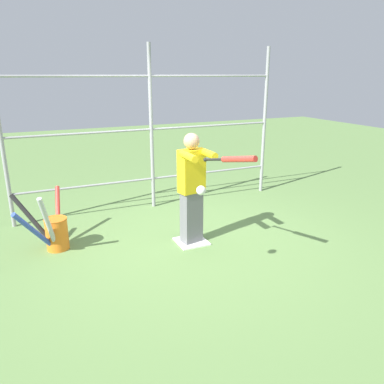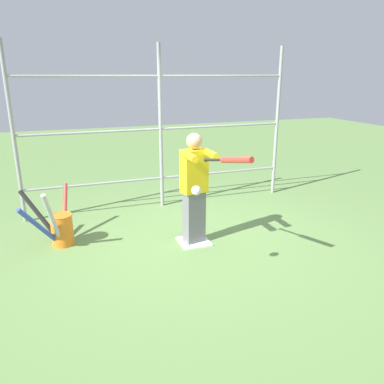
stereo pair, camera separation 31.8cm
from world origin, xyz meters
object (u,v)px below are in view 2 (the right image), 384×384
(batter, at_px, (195,186))
(bat_bucket, at_px, (59,227))
(softball_in_flight, at_px, (196,191))
(baseball_bat_swinging, at_px, (232,160))

(batter, distance_m, bat_bucket, 1.88)
(batter, distance_m, softball_in_flight, 1.11)
(softball_in_flight, distance_m, bat_bucket, 2.23)
(baseball_bat_swinging, xyz_separation_m, bat_bucket, (1.81, -1.42, -1.06))
(batter, relative_size, softball_in_flight, 15.46)
(batter, height_order, baseball_bat_swinging, batter)
(batter, distance_m, baseball_bat_swinging, 1.02)
(bat_bucket, bearing_deg, batter, 161.92)
(batter, bearing_deg, softball_in_flight, 70.65)
(baseball_bat_swinging, xyz_separation_m, softball_in_flight, (0.46, 0.14, -0.25))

